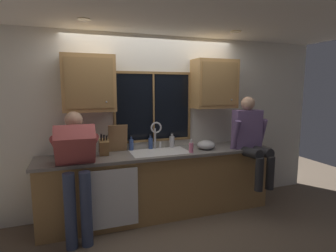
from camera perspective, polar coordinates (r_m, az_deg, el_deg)
back_wall at (r=4.06m, az=-3.23°, el=0.56°), size 5.61×0.12×2.55m
ceiling_downlight_left at (r=3.29m, az=-17.29°, el=20.67°), size 0.14×0.14×0.01m
ceiling_downlight_right at (r=3.90m, az=14.11°, el=18.76°), size 0.14×0.14×0.01m
window_glass at (r=3.97m, az=-3.09°, el=4.01°), size 1.10×0.02×0.95m
window_frame_top at (r=3.96m, az=-3.10°, el=11.13°), size 1.17×0.02×0.04m
window_frame_bottom at (r=4.03m, az=-2.99°, el=-3.01°), size 1.17×0.02×0.04m
window_frame_left at (r=3.84m, az=-11.21°, el=3.73°), size 0.03×0.02×0.95m
window_frame_right at (r=4.16m, az=4.50°, el=4.18°), size 0.03×0.02×0.95m
window_mullion_center at (r=3.96m, az=-3.04°, el=4.00°), size 0.02×0.02×0.95m
lower_cabinet_run at (r=3.94m, az=-1.67°, el=-12.22°), size 3.21×0.58×0.88m
countertop at (r=3.78m, az=-1.60°, el=-5.78°), size 3.27×0.62×0.04m
dishwasher_front at (r=3.50m, az=-11.33°, el=-14.76°), size 0.60×0.02×0.74m
upper_cabinet_left at (r=3.64m, az=-16.38°, el=8.60°), size 0.66×0.36×0.72m
upper_cabinet_right at (r=4.16m, az=9.75°, el=8.71°), size 0.66×0.36×0.72m
sink at (r=3.81m, az=-1.75°, el=-6.89°), size 0.80×0.46×0.21m
faucet at (r=3.91m, az=-2.48°, el=-1.25°), size 0.18×0.09×0.40m
person_standing at (r=3.33m, az=-18.83°, el=-7.34°), size 0.53×0.71×1.52m
person_sitting_on_counter at (r=4.10m, az=17.04°, el=-2.14°), size 0.54×0.62×1.26m
knife_block at (r=3.65m, az=-13.37°, el=-4.44°), size 0.12×0.18×0.32m
cutting_board at (r=3.83m, az=-10.54°, el=-2.56°), size 0.26×0.10×0.38m
mixing_bowl at (r=3.98m, az=8.04°, el=-3.98°), size 0.26×0.26×0.13m
soap_dispenser at (r=3.73m, az=4.90°, el=-4.55°), size 0.06×0.07×0.19m
bottle_green_glass at (r=3.89m, az=-7.77°, el=-3.85°), size 0.07×0.07×0.21m
bottle_tall_clear at (r=3.96m, az=-3.70°, el=-3.59°), size 0.06×0.06×0.21m
bottle_amber_small at (r=4.06m, az=0.84°, el=-3.24°), size 0.07×0.07×0.22m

